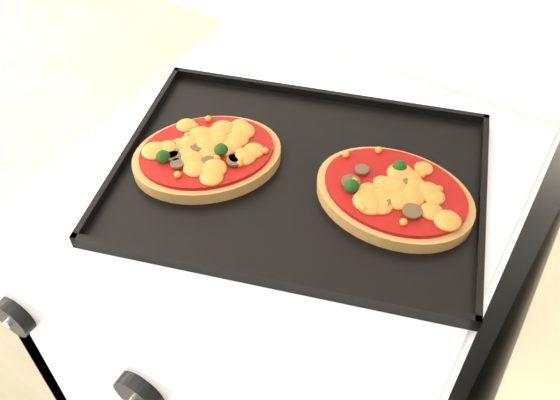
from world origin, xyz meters
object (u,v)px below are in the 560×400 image
Objects in this scene: baking_tray at (299,175)px; stove at (286,346)px; pizza_left at (207,155)px; pizza_right at (394,194)px.

stove is at bearing 162.03° from baking_tray.
baking_tray is 0.13m from pizza_left.
pizza_left is at bearing -158.56° from stove.
baking_tray is 2.40× the size of pizza_left.
stove is 0.49m from pizza_left.
stove is 0.47m from baking_tray.
pizza_left reaches higher than stove.
pizza_left is 0.25m from pizza_right.
pizza_right is (0.25, 0.06, 0.00)m from pizza_left.
stove is 1.88× the size of baking_tray.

